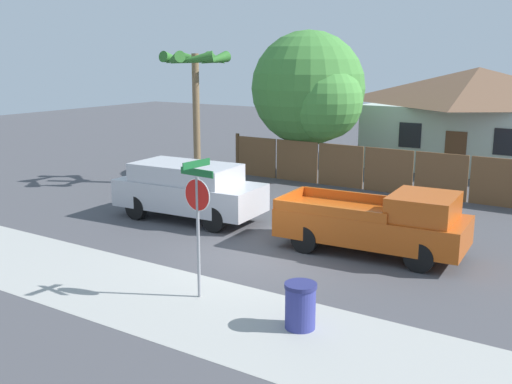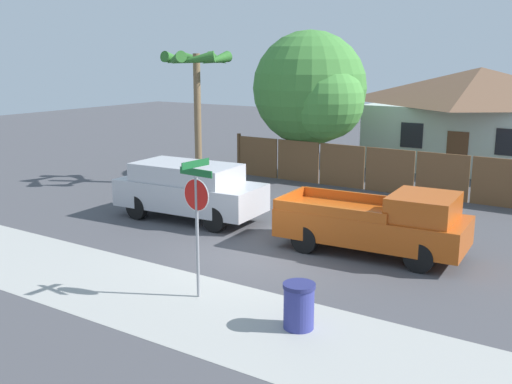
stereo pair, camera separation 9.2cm
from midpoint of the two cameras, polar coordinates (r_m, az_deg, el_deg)
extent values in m
plane|color=#47474C|center=(15.83, 0.22, -6.05)|extent=(80.00, 80.00, 0.00)
cube|color=#A3A39E|center=(13.15, -8.42, -10.23)|extent=(36.00, 3.20, 0.01)
cube|color=brown|center=(26.08, -0.06, 3.38)|extent=(1.92, 0.06, 1.70)
cube|color=brown|center=(25.07, 3.79, 2.96)|extent=(1.92, 0.06, 1.70)
cube|color=brown|center=(24.17, 7.94, 2.50)|extent=(1.92, 0.06, 1.70)
cube|color=brown|center=(23.41, 12.38, 1.99)|extent=(1.92, 0.06, 1.70)
cube|color=brown|center=(22.81, 17.08, 1.44)|extent=(1.92, 0.06, 1.70)
cube|color=brown|center=(22.37, 22.00, 0.85)|extent=(1.92, 0.06, 1.70)
cube|color=brown|center=(26.63, -1.87, 3.67)|extent=(0.12, 0.12, 1.80)
cube|color=#B2C1B7|center=(30.09, 19.97, 5.06)|extent=(8.98, 6.38, 2.93)
pyramid|color=brown|center=(29.90, 20.31, 9.46)|extent=(9.70, 6.89, 1.71)
cube|color=black|center=(27.54, 14.35, 5.27)|extent=(1.00, 0.04, 1.10)
cube|color=black|center=(26.54, 22.65, 4.41)|extent=(1.00, 0.04, 1.10)
cube|color=brown|center=(27.07, 18.33, 3.39)|extent=(0.90, 0.04, 2.00)
cylinder|color=brown|center=(26.27, 4.77, 3.70)|extent=(0.40, 0.40, 1.97)
sphere|color=#428438|center=(25.98, 4.89, 9.83)|extent=(4.86, 4.86, 4.86)
sphere|color=#478F3C|center=(24.97, 6.44, 8.56)|extent=(3.16, 3.16, 3.16)
cylinder|color=brown|center=(24.24, -5.81, 6.81)|extent=(0.28, 0.28, 5.23)
cone|color=#2D6B28|center=(23.55, -4.14, 12.43)|extent=(0.44, 1.72, 0.70)
cone|color=#2D6B28|center=(24.46, -3.88, 12.45)|extent=(1.71, 1.24, 0.70)
cone|color=#2D6B28|center=(25.02, -5.61, 12.42)|extent=(1.71, 1.24, 0.70)
cone|color=#2D6B28|center=(24.70, -7.64, 12.37)|extent=(0.44, 1.72, 0.70)
cone|color=#2D6B28|center=(23.79, -8.05, 12.35)|extent=(1.71, 1.24, 0.70)
cone|color=#2D6B28|center=(23.20, -6.29, 12.39)|extent=(1.71, 1.24, 0.70)
cube|color=#B7B7BC|center=(19.23, -6.50, -0.26)|extent=(4.91, 2.27, 0.86)
cube|color=#B7B7BC|center=(19.15, -6.85, 1.86)|extent=(3.46, 2.01, 0.57)
cube|color=black|center=(18.28, -2.79, 1.41)|extent=(0.18, 1.71, 0.48)
cylinder|color=black|center=(19.24, -1.38, -1.44)|extent=(0.77, 0.22, 0.77)
cylinder|color=black|center=(17.82, -4.18, -2.63)|extent=(0.77, 0.22, 0.77)
cylinder|color=black|center=(20.85, -8.43, -0.45)|extent=(0.77, 0.22, 0.77)
cylinder|color=black|center=(19.56, -11.48, -1.46)|extent=(0.77, 0.22, 0.77)
cube|color=#B74C14|center=(16.15, 10.73, -3.19)|extent=(5.02, 2.31, 0.75)
cube|color=#B74C14|center=(15.63, 15.52, -1.36)|extent=(1.69, 1.93, 0.63)
cube|color=#B74C14|center=(17.15, 9.16, -0.44)|extent=(3.06, 0.29, 0.26)
cube|color=#B74C14|center=(15.44, 6.77, -1.85)|extent=(3.06, 0.29, 0.26)
cube|color=#B74C14|center=(16.89, 3.05, -0.50)|extent=(0.21, 1.88, 0.26)
cylinder|color=black|center=(16.70, 16.60, -4.26)|extent=(0.74, 0.22, 0.74)
cylinder|color=black|center=(15.06, 15.12, -6.03)|extent=(0.74, 0.22, 0.74)
cylinder|color=black|center=(17.54, 6.89, -2.99)|extent=(0.74, 0.22, 0.74)
cylinder|color=black|center=(15.99, 4.50, -4.51)|extent=(0.74, 0.22, 0.74)
cylinder|color=gray|center=(12.84, -5.73, -4.41)|extent=(0.07, 0.07, 2.66)
cylinder|color=red|center=(12.59, -5.83, -0.28)|extent=(0.66, 0.08, 0.66)
cylinder|color=white|center=(12.59, -5.83, -0.29)|extent=(0.70, 0.07, 0.70)
cube|color=#19602D|center=(12.49, -5.88, 1.86)|extent=(0.90, 0.09, 0.15)
cube|color=#19602D|center=(12.46, -5.90, 2.68)|extent=(0.09, 0.81, 0.15)
cylinder|color=navy|center=(11.70, 4.01, -10.94)|extent=(0.59, 0.59, 0.83)
cylinder|color=navy|center=(11.52, 4.05, -8.87)|extent=(0.63, 0.63, 0.08)
camera|label=1|loc=(0.05, -90.17, -0.04)|focal=42.00mm
camera|label=2|loc=(0.05, 89.83, 0.04)|focal=42.00mm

